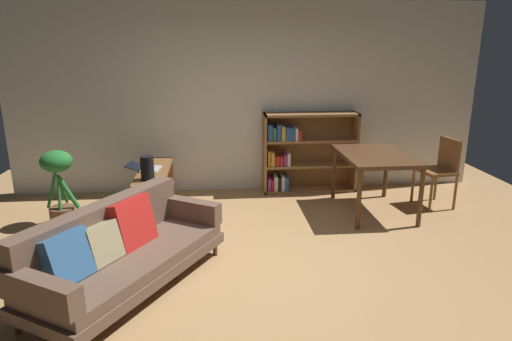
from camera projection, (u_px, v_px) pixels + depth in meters
ground_plane at (270, 274)px, 4.25m from camera, size 8.16×8.16×0.00m
back_wall_panel at (248, 98)px, 6.48m from camera, size 6.80×0.10×2.70m
fabric_couch at (120, 249)px, 3.93m from camera, size 1.67×2.05×0.76m
media_console at (155, 194)px, 5.63m from camera, size 0.37×1.35×0.60m
open_laptop at (145, 168)px, 5.59m from camera, size 0.44×0.35×0.07m
desk_speaker at (147, 168)px, 5.13m from camera, size 0.15×0.15×0.28m
potted_floor_plant at (59, 181)px, 5.31m from camera, size 0.41×0.39×0.91m
dining_table at (375, 160)px, 5.68m from camera, size 0.85×1.21×0.77m
dining_chair_near at (440, 167)px, 5.94m from camera, size 0.46×0.50×0.92m
bookshelf at (302, 152)px, 6.58m from camera, size 1.37×0.32×1.16m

